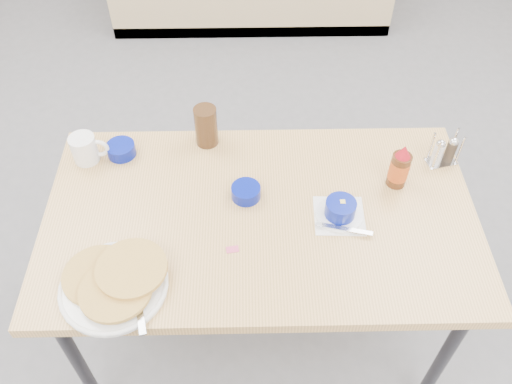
{
  "coord_description": "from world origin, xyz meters",
  "views": [
    {
      "loc": [
        -0.04,
        -0.85,
        2.12
      ],
      "look_at": [
        -0.01,
        0.29,
        0.82
      ],
      "focal_mm": 38.0,
      "sensor_mm": 36.0,
      "label": 1
    }
  ],
  "objects_px": {
    "dining_table": "(260,225)",
    "syrup_bottle": "(399,168)",
    "butter_bowl": "(246,192)",
    "creamer_bowl": "(121,150)",
    "coffee_mug": "(85,148)",
    "grits_setting": "(340,211)",
    "amber_tumbler": "(206,126)",
    "condiment_caddy": "(444,153)",
    "pancake_plate": "(114,282)"
  },
  "relations": [
    {
      "from": "coffee_mug",
      "to": "syrup_bottle",
      "type": "xyz_separation_m",
      "value": [
        1.06,
        -0.13,
        0.02
      ]
    },
    {
      "from": "butter_bowl",
      "to": "condiment_caddy",
      "type": "xyz_separation_m",
      "value": [
        0.69,
        0.15,
        0.02
      ]
    },
    {
      "from": "pancake_plate",
      "to": "amber_tumbler",
      "type": "distance_m",
      "value": 0.65
    },
    {
      "from": "coffee_mug",
      "to": "grits_setting",
      "type": "height_order",
      "value": "coffee_mug"
    },
    {
      "from": "pancake_plate",
      "to": "coffee_mug",
      "type": "distance_m",
      "value": 0.55
    },
    {
      "from": "pancake_plate",
      "to": "creamer_bowl",
      "type": "height_order",
      "value": "pancake_plate"
    },
    {
      "from": "creamer_bowl",
      "to": "condiment_caddy",
      "type": "xyz_separation_m",
      "value": [
        1.13,
        -0.06,
        0.02
      ]
    },
    {
      "from": "dining_table",
      "to": "syrup_bottle",
      "type": "bearing_deg",
      "value": 15.15
    },
    {
      "from": "dining_table",
      "to": "syrup_bottle",
      "type": "xyz_separation_m",
      "value": [
        0.46,
        0.12,
        0.14
      ]
    },
    {
      "from": "pancake_plate",
      "to": "amber_tumbler",
      "type": "xyz_separation_m",
      "value": [
        0.24,
        0.6,
        0.05
      ]
    },
    {
      "from": "amber_tumbler",
      "to": "condiment_caddy",
      "type": "distance_m",
      "value": 0.83
    },
    {
      "from": "coffee_mug",
      "to": "creamer_bowl",
      "type": "relative_size",
      "value": 1.31
    },
    {
      "from": "condiment_caddy",
      "to": "syrup_bottle",
      "type": "distance_m",
      "value": 0.21
    },
    {
      "from": "coffee_mug",
      "to": "grits_setting",
      "type": "relative_size",
      "value": 0.74
    },
    {
      "from": "coffee_mug",
      "to": "syrup_bottle",
      "type": "bearing_deg",
      "value": -7.23
    },
    {
      "from": "grits_setting",
      "to": "amber_tumbler",
      "type": "bearing_deg",
      "value": 140.85
    },
    {
      "from": "coffee_mug",
      "to": "butter_bowl",
      "type": "bearing_deg",
      "value": -18.46
    },
    {
      "from": "grits_setting",
      "to": "syrup_bottle",
      "type": "distance_m",
      "value": 0.26
    },
    {
      "from": "grits_setting",
      "to": "creamer_bowl",
      "type": "distance_m",
      "value": 0.8
    },
    {
      "from": "pancake_plate",
      "to": "grits_setting",
      "type": "xyz_separation_m",
      "value": [
        0.68,
        0.25,
        0.01
      ]
    },
    {
      "from": "amber_tumbler",
      "to": "butter_bowl",
      "type": "bearing_deg",
      "value": -62.46
    },
    {
      "from": "coffee_mug",
      "to": "butter_bowl",
      "type": "distance_m",
      "value": 0.59
    },
    {
      "from": "pancake_plate",
      "to": "condiment_caddy",
      "type": "xyz_separation_m",
      "value": [
        1.07,
        0.49,
        0.02
      ]
    },
    {
      "from": "coffee_mug",
      "to": "dining_table",
      "type": "bearing_deg",
      "value": -23.35
    },
    {
      "from": "pancake_plate",
      "to": "creamer_bowl",
      "type": "bearing_deg",
      "value": 96.27
    },
    {
      "from": "creamer_bowl",
      "to": "butter_bowl",
      "type": "relative_size",
      "value": 1.04
    },
    {
      "from": "grits_setting",
      "to": "pancake_plate",
      "type": "bearing_deg",
      "value": -160.0
    },
    {
      "from": "creamer_bowl",
      "to": "amber_tumbler",
      "type": "height_order",
      "value": "amber_tumbler"
    },
    {
      "from": "coffee_mug",
      "to": "syrup_bottle",
      "type": "distance_m",
      "value": 1.07
    },
    {
      "from": "coffee_mug",
      "to": "creamer_bowl",
      "type": "xyz_separation_m",
      "value": [
        0.11,
        0.02,
        -0.03
      ]
    },
    {
      "from": "butter_bowl",
      "to": "grits_setting",
      "type": "bearing_deg",
      "value": -16.88
    },
    {
      "from": "creamer_bowl",
      "to": "syrup_bottle",
      "type": "height_order",
      "value": "syrup_bottle"
    },
    {
      "from": "butter_bowl",
      "to": "condiment_caddy",
      "type": "distance_m",
      "value": 0.7
    },
    {
      "from": "dining_table",
      "to": "creamer_bowl",
      "type": "height_order",
      "value": "creamer_bowl"
    },
    {
      "from": "grits_setting",
      "to": "butter_bowl",
      "type": "height_order",
      "value": "grits_setting"
    },
    {
      "from": "butter_bowl",
      "to": "creamer_bowl",
      "type": "bearing_deg",
      "value": 154.73
    },
    {
      "from": "creamer_bowl",
      "to": "amber_tumbler",
      "type": "distance_m",
      "value": 0.31
    },
    {
      "from": "grits_setting",
      "to": "butter_bowl",
      "type": "xyz_separation_m",
      "value": [
        -0.3,
        0.09,
        -0.01
      ]
    },
    {
      "from": "pancake_plate",
      "to": "butter_bowl",
      "type": "height_order",
      "value": "pancake_plate"
    },
    {
      "from": "butter_bowl",
      "to": "amber_tumbler",
      "type": "xyz_separation_m",
      "value": [
        -0.14,
        0.27,
        0.05
      ]
    },
    {
      "from": "amber_tumbler",
      "to": "syrup_bottle",
      "type": "distance_m",
      "value": 0.68
    },
    {
      "from": "pancake_plate",
      "to": "dining_table",
      "type": "bearing_deg",
      "value": 31.73
    },
    {
      "from": "coffee_mug",
      "to": "condiment_caddy",
      "type": "height_order",
      "value": "condiment_caddy"
    },
    {
      "from": "pancake_plate",
      "to": "creamer_bowl",
      "type": "relative_size",
      "value": 3.15
    },
    {
      "from": "amber_tumbler",
      "to": "syrup_bottle",
      "type": "relative_size",
      "value": 0.89
    },
    {
      "from": "grits_setting",
      "to": "syrup_bottle",
      "type": "relative_size",
      "value": 1.04
    },
    {
      "from": "dining_table",
      "to": "grits_setting",
      "type": "relative_size",
      "value": 7.85
    },
    {
      "from": "coffee_mug",
      "to": "condiment_caddy",
      "type": "distance_m",
      "value": 1.24
    },
    {
      "from": "creamer_bowl",
      "to": "syrup_bottle",
      "type": "distance_m",
      "value": 0.96
    },
    {
      "from": "pancake_plate",
      "to": "condiment_caddy",
      "type": "distance_m",
      "value": 1.17
    }
  ]
}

